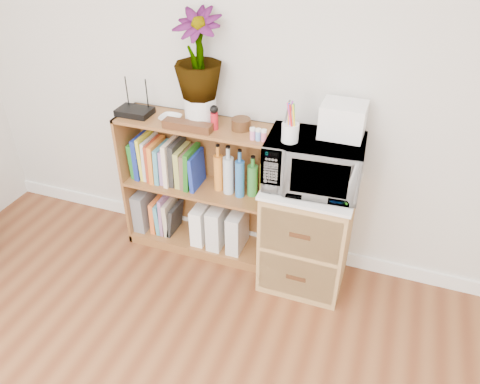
% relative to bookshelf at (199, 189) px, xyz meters
% --- Properties ---
extents(skirting_board, '(4.00, 0.02, 0.10)m').
position_rel_bookshelf_xyz_m(skirting_board, '(0.35, 0.14, -0.42)').
color(skirting_board, white).
rests_on(skirting_board, ground).
extents(bookshelf, '(1.00, 0.30, 0.95)m').
position_rel_bookshelf_xyz_m(bookshelf, '(0.00, 0.00, 0.00)').
color(bookshelf, brown).
rests_on(bookshelf, ground).
extents(wicker_unit, '(0.50, 0.45, 0.70)m').
position_rel_bookshelf_xyz_m(wicker_unit, '(0.75, -0.08, -0.12)').
color(wicker_unit, '#9E7542').
rests_on(wicker_unit, ground).
extents(microwave, '(0.55, 0.39, 0.29)m').
position_rel_bookshelf_xyz_m(microwave, '(0.75, -0.08, 0.39)').
color(microwave, silver).
rests_on(microwave, wicker_unit).
extents(pen_cup, '(0.09, 0.09, 0.10)m').
position_rel_bookshelf_xyz_m(pen_cup, '(0.62, -0.15, 0.59)').
color(pen_cup, white).
rests_on(pen_cup, microwave).
extents(small_appliance, '(0.23, 0.19, 0.18)m').
position_rel_bookshelf_xyz_m(small_appliance, '(0.87, 0.01, 0.63)').
color(small_appliance, white).
rests_on(small_appliance, microwave).
extents(router, '(0.21, 0.15, 0.04)m').
position_rel_bookshelf_xyz_m(router, '(-0.40, -0.02, 0.49)').
color(router, black).
rests_on(router, bookshelf).
extents(white_bowl, '(0.13, 0.13, 0.03)m').
position_rel_bookshelf_xyz_m(white_bowl, '(-0.15, -0.03, 0.49)').
color(white_bowl, white).
rests_on(white_bowl, bookshelf).
extents(plant_pot, '(0.19, 0.19, 0.16)m').
position_rel_bookshelf_xyz_m(plant_pot, '(0.03, 0.02, 0.55)').
color(plant_pot, silver).
rests_on(plant_pot, bookshelf).
extents(potted_plant, '(0.28, 0.28, 0.49)m').
position_rel_bookshelf_xyz_m(potted_plant, '(0.03, 0.02, 0.88)').
color(potted_plant, '#317B33').
rests_on(potted_plant, plant_pot).
extents(trinket_box, '(0.30, 0.07, 0.05)m').
position_rel_bookshelf_xyz_m(trinket_box, '(0.00, -0.10, 0.50)').
color(trinket_box, '#3C1E10').
rests_on(trinket_box, bookshelf).
extents(kokeshi_doll, '(0.04, 0.04, 0.10)m').
position_rel_bookshelf_xyz_m(kokeshi_doll, '(0.14, -0.04, 0.53)').
color(kokeshi_doll, '#AF1520').
rests_on(kokeshi_doll, bookshelf).
extents(wooden_bowl, '(0.11, 0.11, 0.07)m').
position_rel_bookshelf_xyz_m(wooden_bowl, '(0.29, 0.01, 0.51)').
color(wooden_bowl, '#3A2410').
rests_on(wooden_bowl, bookshelf).
extents(paint_jars, '(0.10, 0.04, 0.05)m').
position_rel_bookshelf_xyz_m(paint_jars, '(0.43, -0.09, 0.50)').
color(paint_jars, '#D17483').
rests_on(paint_jars, bookshelf).
extents(file_box, '(0.09, 0.23, 0.29)m').
position_rel_bookshelf_xyz_m(file_box, '(-0.43, 0.00, -0.26)').
color(file_box, slate).
rests_on(file_box, bookshelf).
extents(magazine_holder_left, '(0.09, 0.22, 0.27)m').
position_rel_bookshelf_xyz_m(magazine_holder_left, '(0.01, -0.01, -0.27)').
color(magazine_holder_left, white).
rests_on(magazine_holder_left, bookshelf).
extents(magazine_holder_mid, '(0.09, 0.24, 0.30)m').
position_rel_bookshelf_xyz_m(magazine_holder_mid, '(0.14, -0.01, -0.26)').
color(magazine_holder_mid, silver).
rests_on(magazine_holder_mid, bookshelf).
extents(magazine_holder_right, '(0.09, 0.23, 0.29)m').
position_rel_bookshelf_xyz_m(magazine_holder_right, '(0.27, -0.01, -0.26)').
color(magazine_holder_right, silver).
rests_on(magazine_holder_right, bookshelf).
extents(cookbooks, '(0.48, 0.20, 0.30)m').
position_rel_bookshelf_xyz_m(cookbooks, '(-0.23, -0.00, 0.16)').
color(cookbooks, '#1E7323').
rests_on(cookbooks, bookshelf).
extents(liquor_bottles, '(0.43, 0.07, 0.32)m').
position_rel_bookshelf_xyz_m(liquor_bottles, '(0.32, 0.00, 0.18)').
color(liquor_bottles, orange).
rests_on(liquor_bottles, bookshelf).
extents(lower_books, '(0.19, 0.19, 0.29)m').
position_rel_bookshelf_xyz_m(lower_books, '(-0.27, 0.00, -0.28)').
color(lower_books, orange).
rests_on(lower_books, bookshelf).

